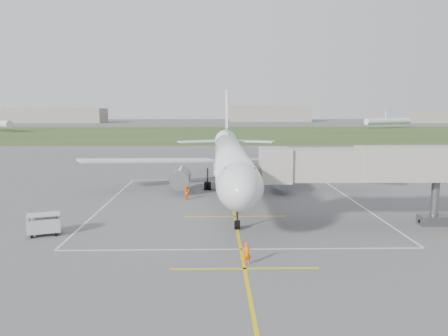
{
  "coord_description": "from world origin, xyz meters",
  "views": [
    {
      "loc": [
        -1.99,
        -51.83,
        10.66
      ],
      "look_at": [
        -0.93,
        -4.0,
        4.0
      ],
      "focal_mm": 35.0,
      "sensor_mm": 36.0,
      "label": 1
    }
  ],
  "objects_px": {
    "ramp_worker_nose": "(247,254)",
    "airliner": "(231,159)",
    "jet_bridge": "(412,174)",
    "ramp_worker_wing": "(188,192)",
    "baggage_cart": "(44,224)"
  },
  "relations": [
    {
      "from": "ramp_worker_nose",
      "to": "airliner",
      "type": "bearing_deg",
      "value": 84.11
    },
    {
      "from": "jet_bridge",
      "to": "ramp_worker_nose",
      "type": "relative_size",
      "value": 15.01
    },
    {
      "from": "jet_bridge",
      "to": "ramp_worker_wing",
      "type": "xyz_separation_m",
      "value": [
        -20.87,
        11.86,
        -3.94
      ]
    },
    {
      "from": "airliner",
      "to": "jet_bridge",
      "type": "bearing_deg",
      "value": -42.19
    },
    {
      "from": "jet_bridge",
      "to": "baggage_cart",
      "type": "distance_m",
      "value": 32.35
    },
    {
      "from": "airliner",
      "to": "ramp_worker_wing",
      "type": "height_order",
      "value": "airliner"
    },
    {
      "from": "baggage_cart",
      "to": "ramp_worker_nose",
      "type": "distance_m",
      "value": 18.08
    },
    {
      "from": "baggage_cart",
      "to": "ramp_worker_wing",
      "type": "distance_m",
      "value": 18.15
    },
    {
      "from": "ramp_worker_nose",
      "to": "ramp_worker_wing",
      "type": "bearing_deg",
      "value": 97.52
    },
    {
      "from": "baggage_cart",
      "to": "ramp_worker_wing",
      "type": "xyz_separation_m",
      "value": [
        11.16,
        14.31,
        -0.13
      ]
    },
    {
      "from": "jet_bridge",
      "to": "ramp_worker_wing",
      "type": "relative_size",
      "value": 14.54
    },
    {
      "from": "airliner",
      "to": "ramp_worker_wing",
      "type": "xyz_separation_m",
      "value": [
        -5.15,
        -2.39,
        -3.59
      ]
    },
    {
      "from": "airliner",
      "to": "ramp_worker_nose",
      "type": "height_order",
      "value": "airliner"
    },
    {
      "from": "baggage_cart",
      "to": "ramp_worker_wing",
      "type": "height_order",
      "value": "baggage_cart"
    },
    {
      "from": "ramp_worker_wing",
      "to": "jet_bridge",
      "type": "bearing_deg",
      "value": -152.33
    }
  ]
}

